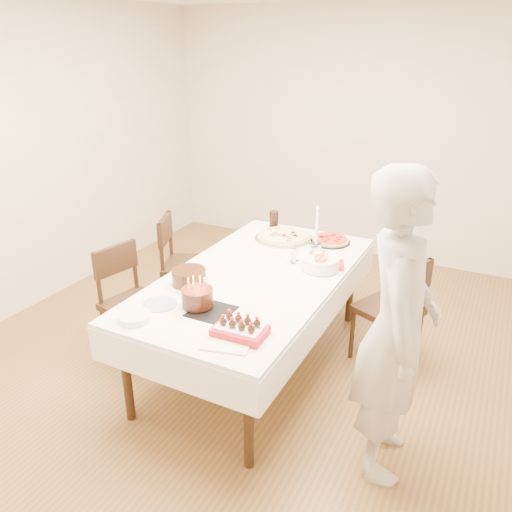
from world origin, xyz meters
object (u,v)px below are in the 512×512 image
at_px(cola_glass, 274,219).
at_px(birthday_cake, 197,293).
at_px(pizza_white, 284,237).
at_px(strawberry_box, 240,329).
at_px(taper_candle, 317,229).
at_px(chair_left_savory, 189,265).
at_px(pizza_pepperoni, 330,240).
at_px(pasta_bowl, 321,263).
at_px(layer_cake, 189,278).
at_px(chair_left_dessert, 135,305).
at_px(person, 396,329).
at_px(dining_table, 256,320).
at_px(chair_right_savory, 388,310).

bearing_deg(cola_glass, birthday_cake, -82.09).
xyz_separation_m(pizza_white, strawberry_box, (0.41, -1.50, 0.02)).
height_order(pizza_white, strawberry_box, strawberry_box).
relative_size(cola_glass, strawberry_box, 0.50).
bearing_deg(strawberry_box, taper_candle, 92.73).
bearing_deg(chair_left_savory, pizza_pepperoni, 174.81).
bearing_deg(pasta_bowl, layer_cake, -137.08).
xyz_separation_m(taper_candle, birthday_cake, (-0.33, -1.19, -0.10)).
xyz_separation_m(chair_left_dessert, birthday_cake, (0.76, -0.26, 0.40)).
xyz_separation_m(person, taper_candle, (-0.88, 1.11, 0.06)).
relative_size(person, pizza_white, 3.58).
bearing_deg(chair_left_dessert, birthday_cake, 172.32).
xyz_separation_m(dining_table, chair_left_savory, (-0.91, 0.45, 0.08)).
height_order(taper_candle, cola_glass, taper_candle).
distance_m(pizza_white, pasta_bowl, 0.67).
distance_m(chair_left_savory, pizza_white, 0.90).
bearing_deg(chair_right_savory, person, -52.70).
xyz_separation_m(pizza_white, layer_cake, (-0.21, -1.10, 0.04)).
height_order(pizza_white, taper_candle, taper_candle).
bearing_deg(chair_right_savory, taper_candle, -165.50).
height_order(dining_table, birthday_cake, birthday_cake).
relative_size(dining_table, pizza_pepperoni, 6.56).
distance_m(chair_right_savory, person, 1.13).
distance_m(pizza_white, cola_glass, 0.32).
height_order(chair_right_savory, pasta_bowl, chair_right_savory).
xyz_separation_m(birthday_cake, strawberry_box, (0.40, -0.17, -0.06)).
bearing_deg(birthday_cake, taper_candle, 74.31).
xyz_separation_m(pasta_bowl, taper_candle, (-0.15, 0.30, 0.14)).
xyz_separation_m(chair_left_dessert, layer_cake, (0.54, -0.03, 0.36)).
bearing_deg(layer_cake, person, -6.15).
distance_m(pasta_bowl, birthday_cake, 1.01).
bearing_deg(strawberry_box, dining_table, 111.06).
height_order(chair_left_dessert, birthday_cake, birthday_cake).
relative_size(taper_candle, cola_glass, 2.62).
bearing_deg(dining_table, chair_left_dessert, -158.77).
height_order(pizza_pepperoni, cola_glass, cola_glass).
xyz_separation_m(dining_table, chair_right_savory, (0.86, 0.49, 0.07)).
height_order(chair_right_savory, pizza_pepperoni, chair_right_savory).
xyz_separation_m(pasta_bowl, layer_cake, (-0.71, -0.66, 0.01)).
height_order(pizza_white, pasta_bowl, pasta_bowl).
relative_size(pasta_bowl, cola_glass, 1.80).
distance_m(chair_right_savory, layer_cake, 1.51).
bearing_deg(pizza_white, chair_left_dessert, -124.84).
xyz_separation_m(dining_table, chair_left_dessert, (-0.86, -0.33, 0.07)).
xyz_separation_m(layer_cake, strawberry_box, (0.62, -0.40, -0.02)).
distance_m(pizza_pepperoni, taper_candle, 0.31).
bearing_deg(pizza_pepperoni, pizza_white, -164.27).
distance_m(chair_left_dessert, pizza_white, 1.35).
distance_m(chair_right_savory, taper_candle, 0.82).
xyz_separation_m(chair_left_dessert, pizza_pepperoni, (1.13, 1.18, 0.32)).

